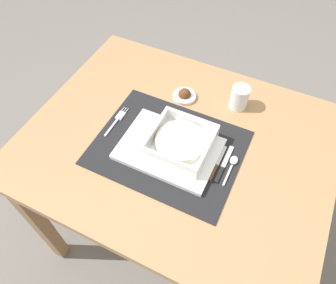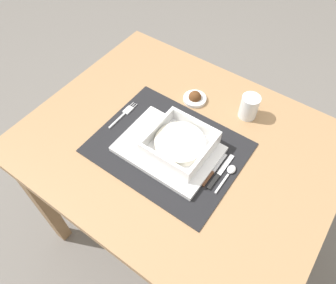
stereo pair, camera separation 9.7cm
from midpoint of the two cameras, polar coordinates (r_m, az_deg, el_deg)
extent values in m
plane|color=slate|center=(1.65, -0.61, -15.20)|extent=(6.00, 6.00, 0.00)
cube|color=#A37A51|center=(1.02, -0.95, -0.41)|extent=(0.96, 0.77, 0.03)
cube|color=olive|center=(1.40, -23.76, -13.01)|extent=(0.05, 0.05, 0.70)
cube|color=olive|center=(1.64, -9.13, 5.82)|extent=(0.05, 0.05, 0.70)
cube|color=olive|center=(1.48, 20.44, -5.21)|extent=(0.05, 0.05, 0.70)
cube|color=black|center=(0.99, -2.79, -1.17)|extent=(0.45, 0.35, 0.00)
cube|color=white|center=(0.98, -2.62, -1.42)|extent=(0.30, 0.21, 0.02)
cube|color=white|center=(0.97, -0.67, -0.78)|extent=(0.18, 0.18, 0.01)
cube|color=white|center=(0.98, -5.15, 1.86)|extent=(0.01, 0.18, 0.04)
cube|color=white|center=(0.93, 4.00, -1.70)|extent=(0.01, 0.18, 0.04)
cube|color=white|center=(0.91, -3.06, -3.73)|extent=(0.16, 0.01, 0.04)
cube|color=white|center=(1.00, 1.47, 3.63)|extent=(0.16, 0.01, 0.04)
cylinder|color=silver|center=(0.96, -0.68, -0.18)|extent=(0.15, 0.15, 0.02)
cube|color=silver|center=(1.06, -12.60, 2.37)|extent=(0.01, 0.08, 0.00)
cube|color=silver|center=(1.09, -10.96, 4.47)|extent=(0.02, 0.04, 0.00)
cylinder|color=silver|center=(1.11, -10.54, 5.57)|extent=(0.00, 0.02, 0.00)
cylinder|color=silver|center=(1.10, -10.20, 5.44)|extent=(0.00, 0.02, 0.00)
cylinder|color=silver|center=(1.10, -9.87, 5.32)|extent=(0.00, 0.02, 0.00)
cube|color=silver|center=(0.94, 7.62, -6.09)|extent=(0.01, 0.07, 0.00)
ellipsoid|color=silver|center=(0.97, 8.79, -3.53)|extent=(0.02, 0.03, 0.01)
cube|color=black|center=(0.94, 6.14, -6.00)|extent=(0.01, 0.06, 0.01)
cube|color=silver|center=(0.98, 7.70, -2.78)|extent=(0.01, 0.08, 0.00)
cube|color=#59331E|center=(0.94, 5.03, -5.59)|extent=(0.01, 0.06, 0.01)
cube|color=silver|center=(0.98, 6.58, -2.48)|extent=(0.01, 0.08, 0.00)
cylinder|color=white|center=(1.09, 10.07, 7.64)|extent=(0.06, 0.06, 0.08)
cylinder|color=gold|center=(1.11, 9.93, 6.96)|extent=(0.05, 0.05, 0.04)
cylinder|color=white|center=(1.13, 0.46, 7.96)|extent=(0.08, 0.08, 0.01)
sphere|color=#593319|center=(1.12, 0.46, 8.29)|extent=(0.04, 0.04, 0.04)
camera|label=1|loc=(0.05, -92.87, -3.83)|focal=34.39mm
camera|label=2|loc=(0.05, 87.13, 3.83)|focal=34.39mm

